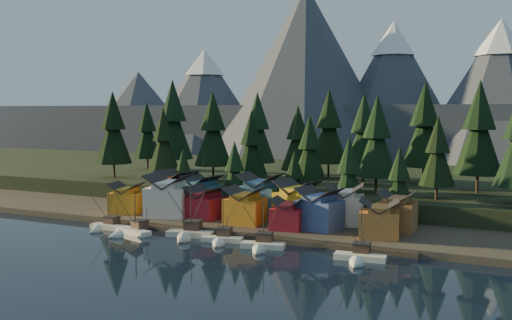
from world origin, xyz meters
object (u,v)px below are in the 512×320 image
at_px(boat_4, 262,239).
at_px(house_front_0, 127,197).
at_px(boat_1, 129,226).
at_px(boat_0, 105,221).
at_px(boat_2, 188,227).
at_px(house_front_1, 169,194).
at_px(boat_6, 359,251).
at_px(house_back_1, 201,192).
at_px(house_back_0, 177,188).
at_px(boat_3, 221,234).

bearing_deg(boat_4, house_front_0, 150.74).
bearing_deg(boat_1, boat_0, -175.38).
bearing_deg(house_front_0, boat_2, -38.60).
bearing_deg(house_front_0, house_front_1, -11.26).
bearing_deg(house_front_1, house_front_0, 170.54).
height_order(boat_6, house_back_1, house_back_1).
height_order(boat_0, house_back_0, house_back_0).
relative_size(boat_1, house_front_1, 0.92).
bearing_deg(house_front_0, boat_0, -86.97).
bearing_deg(house_front_1, boat_1, -101.69).
xyz_separation_m(boat_2, boat_6, (38.55, -2.88, -0.31)).
bearing_deg(boat_6, boat_4, 172.66).
bearing_deg(boat_0, house_front_1, 58.96).
relative_size(boat_3, house_back_1, 1.09).
distance_m(boat_3, house_back_1, 30.84).
distance_m(boat_0, boat_6, 60.65).
height_order(boat_1, boat_6, boat_1).
bearing_deg(boat_2, house_back_1, 101.84).
bearing_deg(boat_3, boat_2, 160.30).
bearing_deg(boat_3, house_front_1, 134.73).
xyz_separation_m(boat_3, boat_6, (29.89, -1.99, 0.06)).
relative_size(boat_0, house_front_0, 1.12).
relative_size(boat_6, house_back_0, 1.00).
relative_size(boat_3, boat_4, 0.95).
relative_size(house_front_1, house_back_0, 1.10).
distance_m(boat_2, house_front_1, 19.11).
bearing_deg(house_back_1, house_back_0, -177.54).
bearing_deg(boat_1, house_front_1, 106.80).
bearing_deg(boat_4, house_back_1, 127.71).
relative_size(boat_1, house_front_0, 1.18).
bearing_deg(boat_3, boat_1, 171.39).
height_order(boat_0, boat_2, boat_2).
bearing_deg(boat_6, house_front_0, 161.33).
bearing_deg(boat_1, boat_3, 22.00).
distance_m(boat_3, boat_6, 29.96).
bearing_deg(boat_0, boat_4, -0.84).
bearing_deg(house_front_1, boat_4, -36.66).
distance_m(house_front_0, house_front_1, 12.58).
distance_m(boat_0, house_front_1, 16.94).
bearing_deg(house_back_1, boat_1, -89.02).
bearing_deg(house_back_1, boat_3, -43.49).
height_order(boat_0, house_front_0, boat_0).
relative_size(boat_0, boat_1, 0.94).
relative_size(boat_6, house_back_1, 1.15).
distance_m(boat_0, boat_1, 8.75).
bearing_deg(boat_6, boat_2, 170.17).
height_order(boat_1, house_back_0, house_back_0).
bearing_deg(house_front_1, house_back_1, 61.40).
relative_size(boat_1, boat_2, 0.90).
xyz_separation_m(boat_2, house_back_1, (-10.43, 22.93, 4.06)).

